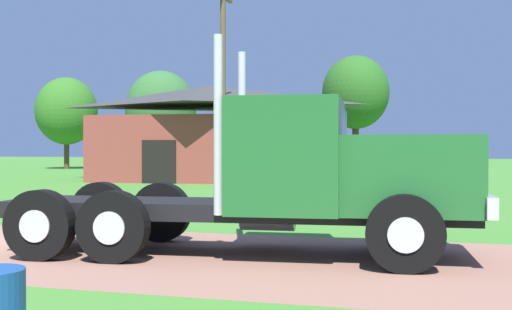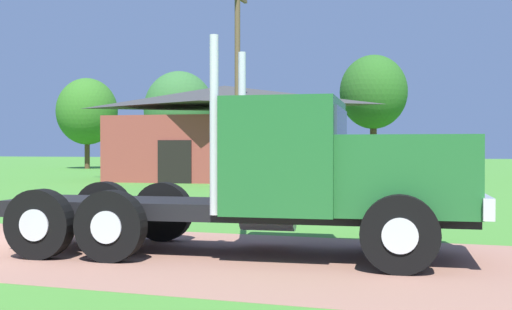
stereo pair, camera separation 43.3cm
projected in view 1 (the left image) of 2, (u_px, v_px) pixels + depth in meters
truck_foreground_white at (301, 179)px, 10.60m from camera, size 8.16×3.25×3.57m
shed_building at (209, 135)px, 34.76m from camera, size 12.85×7.51×5.22m
utility_pole_far at (223, 80)px, 29.54m from camera, size 0.26×2.20×9.44m
tree_left at (66, 111)px, 54.37m from camera, size 5.24×5.24×7.84m
tree_mid at (161, 110)px, 46.89m from camera, size 5.22×5.22×7.50m
tree_right at (356, 93)px, 41.66m from camera, size 4.39×4.39×7.87m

